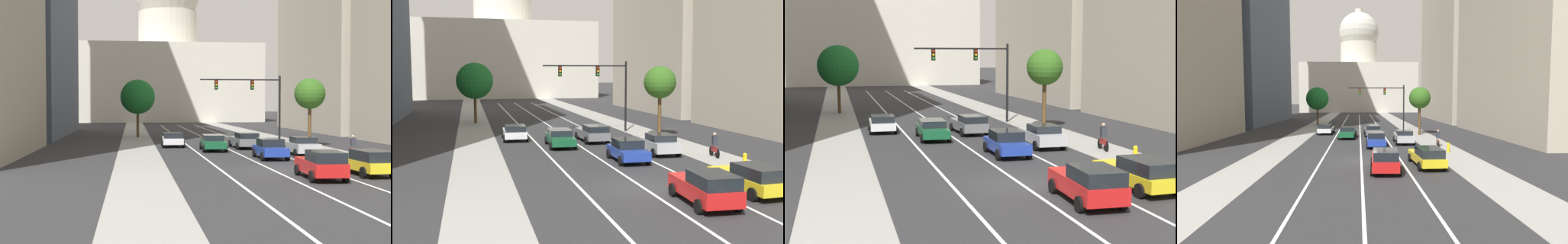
# 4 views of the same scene
# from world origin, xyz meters

# --- Properties ---
(ground_plane) EXTENTS (400.00, 400.00, 0.00)m
(ground_plane) POSITION_xyz_m (0.00, 40.00, 0.00)
(ground_plane) COLOR #2B2B2D
(sidewalk_left) EXTENTS (3.38, 130.00, 0.01)m
(sidewalk_left) POSITION_xyz_m (-8.01, 35.00, 0.01)
(sidewalk_left) COLOR gray
(sidewalk_left) RESTS_ON ground
(sidewalk_right) EXTENTS (3.38, 130.00, 0.01)m
(sidewalk_right) POSITION_xyz_m (8.01, 35.00, 0.01)
(sidewalk_right) COLOR gray
(sidewalk_right) RESTS_ON ground
(lane_stripe_left) EXTENTS (0.16, 90.00, 0.01)m
(lane_stripe_left) POSITION_xyz_m (-3.16, 25.00, 0.01)
(lane_stripe_left) COLOR white
(lane_stripe_left) RESTS_ON ground
(lane_stripe_center) EXTENTS (0.16, 90.00, 0.01)m
(lane_stripe_center) POSITION_xyz_m (0.00, 25.00, 0.01)
(lane_stripe_center) COLOR white
(lane_stripe_center) RESTS_ON ground
(lane_stripe_right) EXTENTS (0.16, 90.00, 0.01)m
(lane_stripe_right) POSITION_xyz_m (3.16, 25.00, 0.01)
(lane_stripe_right) COLOR white
(lane_stripe_right) RESTS_ON ground
(capitol_building) EXTENTS (40.92, 26.34, 38.50)m
(capitol_building) POSITION_xyz_m (0.00, 96.96, 12.61)
(capitol_building) COLOR beige
(capitol_building) RESTS_ON ground
(car_silver) EXTENTS (2.11, 4.41, 1.48)m
(car_silver) POSITION_xyz_m (4.73, 9.39, 0.77)
(car_silver) COLOR #B2B5BA
(car_silver) RESTS_ON ground
(car_white) EXTENTS (2.16, 4.22, 1.37)m
(car_white) POSITION_xyz_m (-4.74, 18.85, 0.73)
(car_white) COLOR silver
(car_white) RESTS_ON ground
(car_gray) EXTENTS (2.19, 4.68, 1.49)m
(car_gray) POSITION_xyz_m (1.59, 16.29, 0.78)
(car_gray) COLOR slate
(car_gray) RESTS_ON ground
(car_red) EXTENTS (2.13, 4.41, 1.58)m
(car_red) POSITION_xyz_m (1.57, -3.77, 0.82)
(car_red) COLOR red
(car_red) RESTS_ON ground
(car_blue) EXTENTS (2.10, 4.15, 1.50)m
(car_blue) POSITION_xyz_m (1.58, 7.05, 0.78)
(car_blue) COLOR #1E389E
(car_blue) RESTS_ON ground
(car_green) EXTENTS (2.24, 4.80, 1.37)m
(car_green) POSITION_xyz_m (-1.58, 14.42, 0.74)
(car_green) COLOR #14512D
(car_green) RESTS_ON ground
(car_yellow) EXTENTS (2.11, 4.86, 1.46)m
(car_yellow) POSITION_xyz_m (4.75, -2.34, 0.77)
(car_yellow) COLOR yellow
(car_yellow) RESTS_ON ground
(traffic_signal_mast) EXTENTS (8.38, 0.39, 6.95)m
(traffic_signal_mast) POSITION_xyz_m (4.01, 22.60, 5.05)
(traffic_signal_mast) COLOR black
(traffic_signal_mast) RESTS_ON ground
(fire_hydrant) EXTENTS (0.26, 0.35, 0.91)m
(fire_hydrant) POSITION_xyz_m (7.97, 3.38, 0.46)
(fire_hydrant) COLOR yellow
(fire_hydrant) RESTS_ON ground
(cyclist) EXTENTS (0.38, 1.70, 1.72)m
(cyclist) POSITION_xyz_m (7.95, 7.11, 0.85)
(cyclist) COLOR black
(cyclist) RESTS_ON ground
(street_tree_near_left) EXTENTS (4.19, 4.19, 6.99)m
(street_tree_near_left) POSITION_xyz_m (-7.82, 34.06, 4.88)
(street_tree_near_left) COLOR #51381E
(street_tree_near_left) RESTS_ON ground
(street_tree_near_right) EXTENTS (2.89, 2.89, 6.45)m
(street_tree_near_right) POSITION_xyz_m (7.98, 17.17, 4.95)
(street_tree_near_right) COLOR #51381E
(street_tree_near_right) RESTS_ON ground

